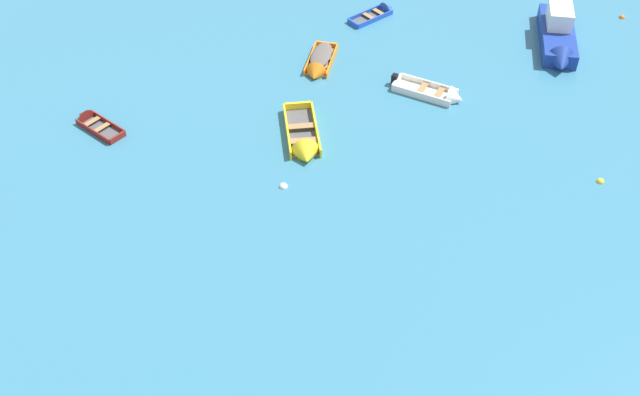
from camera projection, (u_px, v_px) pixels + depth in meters
name	position (u px, v px, depth m)	size (l,w,h in m)	color
motor_launch_deep_blue_outer_right	(558.00, 37.00, 40.23)	(3.12, 6.18, 2.06)	navy
rowboat_orange_distant_center	(319.00, 64.00, 38.95)	(2.16, 3.48, 1.10)	#99754C
rowboat_white_outer_left	(441.00, 95.00, 37.12)	(3.51, 2.88, 1.09)	beige
rowboat_blue_cluster_inner	(381.00, 12.00, 43.03)	(2.98, 2.33, 0.86)	#4C4C51
rowboat_yellow_far_right	(304.00, 145.00, 34.26)	(1.43, 4.21, 1.27)	#4C4C51
rowboat_maroon_back_row_center	(90.00, 121.00, 35.67)	(2.60, 2.67, 0.87)	#4C4C51
mooring_buoy_trailing	(283.00, 187.00, 32.54)	(0.37, 0.37, 0.37)	silver
mooring_buoy_near_foreground	(600.00, 182.00, 32.77)	(0.33, 0.33, 0.33)	yellow
mooring_buoy_between_boats_left	(622.00, 18.00, 42.81)	(0.32, 0.32, 0.32)	orange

